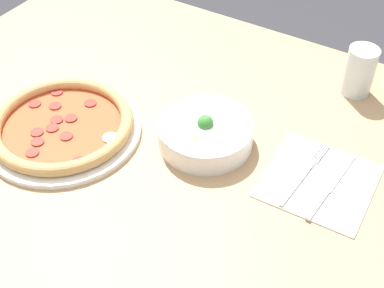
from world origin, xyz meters
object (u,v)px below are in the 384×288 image
(fork, at_px, (304,174))
(glass, at_px, (359,71))
(knife, at_px, (330,188))
(pizza, at_px, (62,126))
(bowl, at_px, (206,132))

(fork, distance_m, glass, 0.31)
(knife, bearing_deg, glass, 14.72)
(pizza, xyz_separation_m, fork, (0.47, 0.14, -0.01))
(bowl, distance_m, fork, 0.21)
(bowl, relative_size, fork, 0.99)
(pizza, height_order, glass, glass)
(pizza, bearing_deg, glass, 43.63)
(fork, relative_size, glass, 1.73)
(fork, height_order, glass, glass)
(bowl, relative_size, knife, 0.96)
(pizza, bearing_deg, knife, 14.49)
(pizza, bearing_deg, fork, 16.79)
(fork, bearing_deg, glass, 4.99)
(fork, bearing_deg, bowl, 98.81)
(fork, height_order, knife, same)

